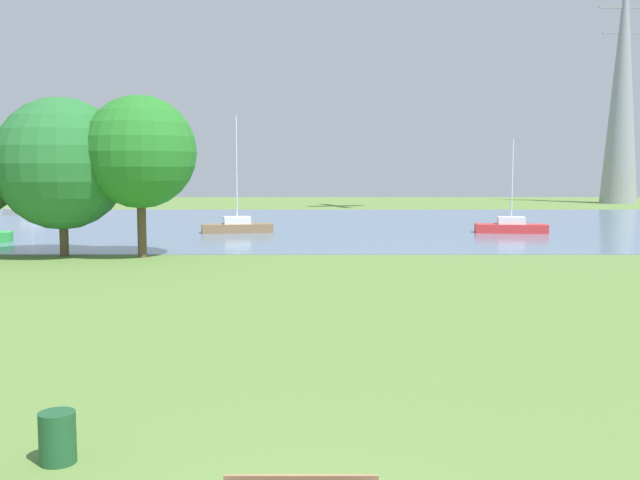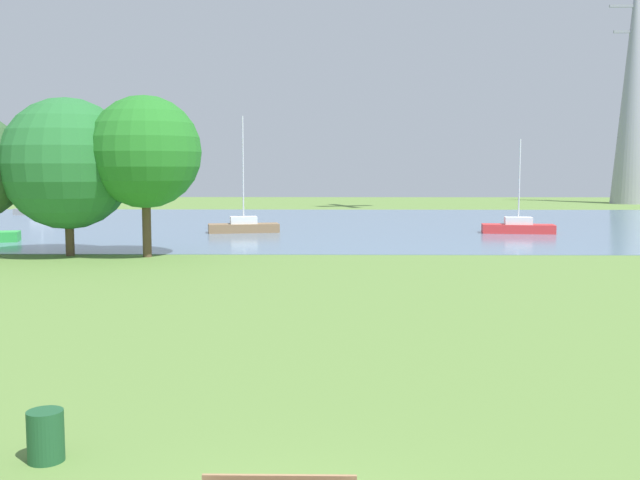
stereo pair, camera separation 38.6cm
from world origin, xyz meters
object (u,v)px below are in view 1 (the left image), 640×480
sailboat_brown (238,226)px  electricity_pylon (624,82)px  sailboat_gray (33,211)px  tree_east_near (63,164)px  litter_bin (59,437)px  tree_east_far (141,152)px  sailboat_red (512,227)px

sailboat_brown → electricity_pylon: size_ratio=0.27×
sailboat_gray → tree_east_near: size_ratio=0.76×
sailboat_gray → tree_east_near: tree_east_near is taller
litter_bin → tree_east_far: size_ratio=0.10×
sailboat_brown → litter_bin: bearing=-87.6°
sailboat_brown → tree_east_near: tree_east_near is taller
sailboat_brown → electricity_pylon: electricity_pylon is taller
electricity_pylon → litter_bin: bearing=-116.8°
sailboat_brown → electricity_pylon: (42.30, 40.76, 14.26)m
electricity_pylon → tree_east_far: bearing=-129.9°
sailboat_red → tree_east_far: 26.24m
sailboat_red → tree_east_near: bearing=-153.2°
sailboat_gray → electricity_pylon: (63.37, 22.62, 14.28)m
tree_east_near → tree_east_far: tree_east_far is taller
sailboat_gray → sailboat_brown: (21.07, -18.14, 0.02)m
electricity_pylon → sailboat_gray: bearing=-160.4°
tree_east_far → electricity_pylon: bearing=50.1°
sailboat_gray → tree_east_near: 34.64m
electricity_pylon → tree_east_near: bearing=-132.5°
sailboat_red → tree_east_far: bearing=-148.4°
litter_bin → electricity_pylon: 91.45m
sailboat_gray → sailboat_brown: size_ratio=0.77×
sailboat_gray → sailboat_brown: 27.81m
tree_east_near → electricity_pylon: bearing=47.5°
sailboat_brown → tree_east_far: bearing=-103.2°
sailboat_gray → sailboat_brown: sailboat_brown is taller
litter_bin → sailboat_red: sailboat_red is taller
sailboat_red → tree_east_far: tree_east_far is taller
sailboat_red → electricity_pylon: bearing=60.1°
tree_east_far → sailboat_gray: bearing=119.2°
litter_bin → sailboat_gray: 62.32m
tree_east_far → sailboat_red: bearing=31.6°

